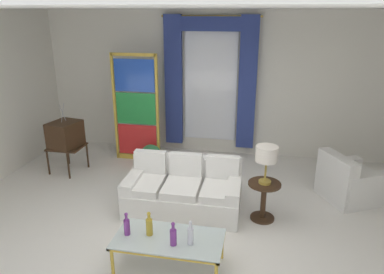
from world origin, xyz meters
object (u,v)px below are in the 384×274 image
at_px(coffee_table, 169,240).
at_px(vintage_tv, 65,135).
at_px(table_lamp_brass, 267,155).
at_px(round_side_table, 264,198).
at_px(bottle_crystal_tall, 127,226).
at_px(bottle_ruby_flask, 190,235).
at_px(bottle_amber_squat, 149,226).
at_px(stained_glass_divider, 136,111).
at_px(peacock_figurine, 149,156).
at_px(armchair_white, 348,183).
at_px(couch_white_long, 184,191).
at_px(bottle_blue_decanter, 173,236).

xyz_separation_m(coffee_table, vintage_tv, (-2.63, 2.35, 0.35)).
bearing_deg(table_lamp_brass, round_side_table, 90.00).
height_order(coffee_table, bottle_crystal_tall, bottle_crystal_tall).
bearing_deg(vintage_tv, bottle_crystal_tall, -48.16).
xyz_separation_m(coffee_table, round_side_table, (1.10, 1.32, -0.02)).
relative_size(bottle_ruby_flask, table_lamp_brass, 0.54).
height_order(bottle_amber_squat, bottle_ruby_flask, bottle_amber_squat).
xyz_separation_m(stained_glass_divider, peacock_figurine, (0.35, -0.33, -0.84)).
height_order(bottle_crystal_tall, armchair_white, armchair_white).
bearing_deg(round_side_table, couch_white_long, 176.34).
bearing_deg(bottle_ruby_flask, stained_glass_divider, 118.79).
xyz_separation_m(couch_white_long, armchair_white, (2.58, 0.81, -0.02)).
bearing_deg(bottle_ruby_flask, bottle_crystal_tall, 177.24).
distance_m(armchair_white, peacock_figurine, 3.66).
bearing_deg(round_side_table, table_lamp_brass, -90.00).
xyz_separation_m(bottle_blue_decanter, vintage_tv, (-2.72, 2.46, 0.20)).
bearing_deg(bottle_crystal_tall, couch_white_long, 74.76).
distance_m(vintage_tv, stained_glass_divider, 1.44).
distance_m(coffee_table, stained_glass_divider, 3.57).
height_order(bottle_crystal_tall, round_side_table, bottle_crystal_tall).
distance_m(bottle_ruby_flask, vintage_tv, 3.79).
height_order(bottle_blue_decanter, bottle_amber_squat, bottle_amber_squat).
distance_m(bottle_amber_squat, vintage_tv, 3.34).
height_order(armchair_white, peacock_figurine, armchair_white).
bearing_deg(coffee_table, round_side_table, 50.23).
relative_size(bottle_amber_squat, bottle_ruby_flask, 1.02).
height_order(couch_white_long, peacock_figurine, couch_white_long).
distance_m(bottle_crystal_tall, bottle_amber_squat, 0.27).
bearing_deg(bottle_blue_decanter, bottle_crystal_tall, 171.27).
bearing_deg(bottle_crystal_tall, armchair_white, 37.00).
xyz_separation_m(bottle_crystal_tall, vintage_tv, (-2.12, 2.37, 0.20)).
bearing_deg(stained_glass_divider, bottle_ruby_flask, -61.21).
height_order(vintage_tv, table_lamp_brass, vintage_tv).
height_order(couch_white_long, vintage_tv, vintage_tv).
distance_m(vintage_tv, round_side_table, 3.89).
bearing_deg(bottle_blue_decanter, armchair_white, 44.49).
bearing_deg(bottle_ruby_flask, couch_white_long, 105.30).
xyz_separation_m(bottle_amber_squat, vintage_tv, (-2.39, 2.32, 0.19)).
bearing_deg(peacock_figurine, table_lamp_brass, -33.96).
relative_size(bottle_amber_squat, armchair_white, 0.28).
height_order(stained_glass_divider, peacock_figurine, stained_glass_divider).
distance_m(bottle_blue_decanter, table_lamp_brass, 1.83).
distance_m(coffee_table, peacock_figurine, 3.06).
bearing_deg(bottle_crystal_tall, table_lamp_brass, 39.90).
relative_size(bottle_blue_decanter, round_side_table, 0.50).
xyz_separation_m(armchair_white, table_lamp_brass, (-1.36, -0.89, 0.74)).
distance_m(couch_white_long, bottle_amber_squat, 1.40).
bearing_deg(bottle_amber_squat, bottle_ruby_flask, -9.27).
bearing_deg(bottle_amber_squat, peacock_figurine, 107.78).
height_order(peacock_figurine, round_side_table, round_side_table).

